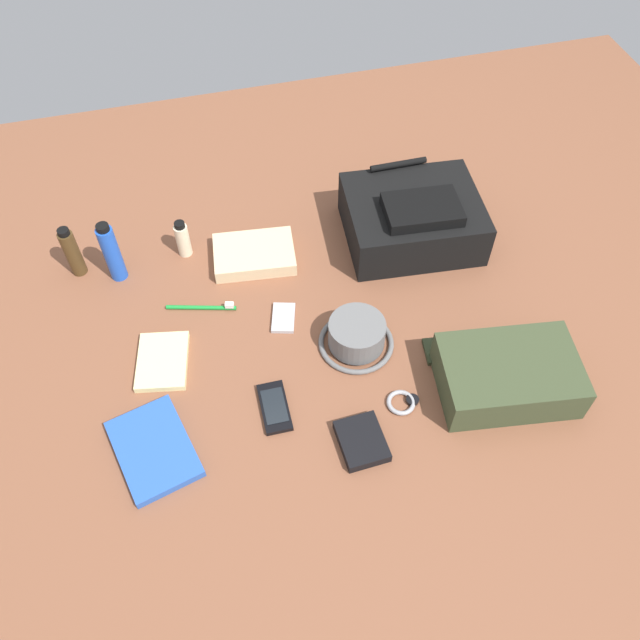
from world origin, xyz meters
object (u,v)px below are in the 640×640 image
cologne_bottle (72,252)px  paperback_novel (154,449)px  backpack (413,218)px  media_player (283,318)px  lotion_bottle (183,239)px  bucket_hat (357,336)px  toiletry_pouch (507,374)px  wallet (362,441)px  toothbrush (205,307)px  cell_phone (275,407)px  wristwatch (403,402)px  deodorant_spray (112,253)px  notepad (163,361)px  folded_towel (254,254)px

cologne_bottle → paperback_novel: (0.13, -0.54, -0.06)m
backpack → media_player: 0.43m
lotion_bottle → bucket_hat: bearing=-48.6°
paperback_novel → media_player: (0.33, 0.27, -0.00)m
paperback_novel → media_player: bearing=39.0°
toiletry_pouch → wallet: 0.35m
paperback_novel → bucket_hat: bearing=18.0°
toothbrush → wallet: wallet is taller
cologne_bottle → cell_phone: cologne_bottle is taller
toiletry_pouch → toothbrush: toiletry_pouch is taller
cologne_bottle → media_player: 0.54m
wristwatch → bucket_hat: bearing=106.5°
lotion_bottle → wristwatch: size_ratio=1.48×
wristwatch → cologne_bottle: bearing=139.3°
bucket_hat → lotion_bottle: bearing=131.4°
toiletry_pouch → deodorant_spray: deodorant_spray is taller
toothbrush → notepad: (-0.12, -0.13, 0.00)m
cologne_bottle → paperback_novel: size_ratio=0.62×
cell_phone → wallet: bearing=-39.0°
backpack → notepad: size_ratio=2.36×
backpack → toiletry_pouch: backpack is taller
paperback_novel → wristwatch: (0.52, -0.02, -0.00)m
deodorant_spray → notepad: 0.31m
lotion_bottle → wallet: 0.69m
backpack → wristwatch: size_ratio=4.99×
deodorant_spray → paperback_novel: (0.04, -0.50, -0.07)m
deodorant_spray → cell_phone: 0.56m
bucket_hat → wallet: 0.25m
toiletry_pouch → paperback_novel: toiletry_pouch is taller
backpack → cologne_bottle: bearing=173.8°
deodorant_spray → wallet: 0.75m
media_player → folded_towel: folded_towel is taller
bucket_hat → folded_towel: (-0.17, 0.32, -0.01)m
bucket_hat → cell_phone: bucket_hat is taller
wallet → lotion_bottle: bearing=111.4°
deodorant_spray → toothbrush: 0.26m
cologne_bottle → lotion_bottle: cologne_bottle is taller
notepad → wallet: bearing=-28.3°
lotion_bottle → wallet: bearing=-66.1°
deodorant_spray → folded_towel: 0.34m
backpack → cologne_bottle: backpack is taller
cologne_bottle → folded_towel: bearing=-9.2°
wristwatch → toothbrush: toothbrush is taller
lotion_bottle → folded_towel: size_ratio=0.52×
backpack → lotion_bottle: size_ratio=3.38×
cell_phone → folded_towel: size_ratio=0.61×
cologne_bottle → cell_phone: (0.39, -0.51, -0.06)m
toothbrush → notepad: toothbrush is taller
paperback_novel → backpack: bearing=32.5°
deodorant_spray → notepad: bearing=-75.4°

